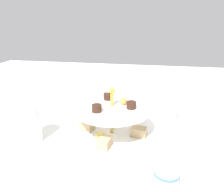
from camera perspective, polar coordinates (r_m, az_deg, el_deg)
ground_plane at (r=0.73m, az=0.00°, el=-10.42°), size 2.40×2.40×0.00m
tiered_serving_stand at (r=0.71m, az=-0.00°, el=-7.16°), size 0.30×0.30×0.17m
water_glass_tall_right at (r=0.72m, az=-21.04°, el=-7.21°), size 0.07×0.07×0.11m
water_glass_short_left at (r=0.63m, az=20.85°, el=-12.82°), size 0.06×0.06×0.08m
teacup_with_saucer at (r=0.53m, az=14.16°, el=-21.06°), size 0.09×0.09×0.05m
butter_knife_left at (r=1.00m, az=-5.32°, el=-1.77°), size 0.07×0.17×0.00m
water_glass_mid_back at (r=0.82m, az=14.92°, el=-3.59°), size 0.06×0.06×0.10m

